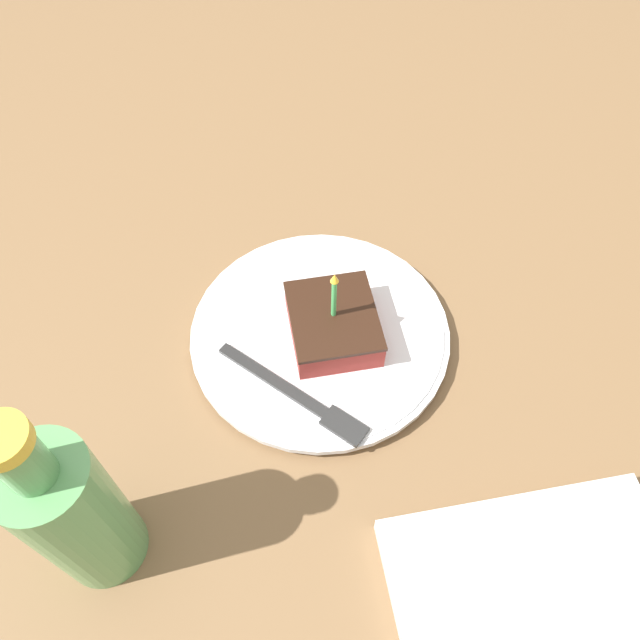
{
  "coord_description": "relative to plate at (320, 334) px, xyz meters",
  "views": [
    {
      "loc": [
        -0.04,
        -0.38,
        0.59
      ],
      "look_at": [
        0.03,
        0.0,
        0.04
      ],
      "focal_mm": 35.0,
      "sensor_mm": 36.0,
      "label": 1
    }
  ],
  "objects": [
    {
      "name": "ground_plane",
      "position": [
        -0.03,
        -0.0,
        -0.03
      ],
      "size": [
        2.4,
        2.4,
        0.04
      ],
      "color": "brown",
      "rests_on": "ground"
    },
    {
      "name": "plate",
      "position": [
        0.0,
        0.0,
        0.0
      ],
      "size": [
        0.29,
        0.29,
        0.02
      ],
      "color": "silver",
      "rests_on": "ground_plane"
    },
    {
      "name": "cake_slice",
      "position": [
        0.01,
        -0.01,
        0.03
      ],
      "size": [
        0.09,
        0.1,
        0.1
      ],
      "color": "#99332D",
      "rests_on": "plate"
    },
    {
      "name": "fork",
      "position": [
        -0.04,
        -0.08,
        0.01
      ],
      "size": [
        0.14,
        0.14,
        0.0
      ],
      "color": "#262626",
      "rests_on": "plate"
    },
    {
      "name": "bottle",
      "position": [
        -0.23,
        -0.19,
        0.09
      ],
      "size": [
        0.07,
        0.07,
        0.24
      ],
      "color": "#599959",
      "rests_on": "ground_plane"
    },
    {
      "name": "marble_board",
      "position": [
        0.14,
        -0.32,
        -0.0
      ],
      "size": [
        0.25,
        0.21,
        0.02
      ],
      "color": "silver",
      "rests_on": "ground_plane"
    }
  ]
}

